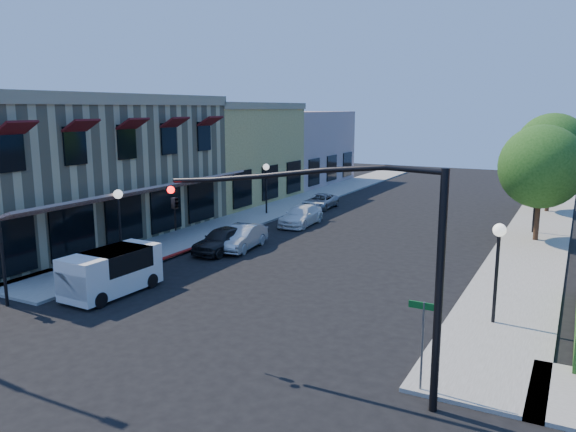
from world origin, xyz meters
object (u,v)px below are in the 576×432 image
at_px(lamppost_right_far, 536,188).
at_px(lamppost_left_near, 119,207).
at_px(lamppost_left_far, 266,176).
at_px(street_name_sign, 423,332).
at_px(white_van, 111,269).
at_px(signal_mast_arm, 355,240).
at_px(parked_car_b, 242,237).
at_px(parked_car_c, 301,216).
at_px(street_tree_b, 552,149).
at_px(parked_car_a, 222,240).
at_px(street_tree_a, 541,167).
at_px(lamppost_right_near, 498,248).
at_px(parked_car_d, 320,201).

bearing_deg(lamppost_right_far, lamppost_left_near, -136.74).
distance_m(lamppost_left_far, lamppost_right_far, 17.12).
distance_m(street_name_sign, lamppost_left_far, 25.48).
height_order(lamppost_left_far, white_van, lamppost_left_far).
bearing_deg(lamppost_left_near, lamppost_right_far, 43.26).
bearing_deg(lamppost_left_near, white_van, -50.67).
relative_size(signal_mast_arm, parked_car_b, 2.07).
bearing_deg(parked_car_b, parked_car_c, 83.50).
height_order(signal_mast_arm, street_name_sign, signal_mast_arm).
bearing_deg(parked_car_c, street_tree_b, 38.83).
distance_m(parked_car_a, parked_car_b, 1.16).
bearing_deg(parked_car_c, street_tree_a, 5.77).
bearing_deg(signal_mast_arm, parked_car_c, 119.94).
relative_size(lamppost_left_near, white_van, 0.88).
bearing_deg(lamppost_left_far, white_van, -80.36).
xyz_separation_m(street_tree_a, signal_mast_arm, (-2.94, -20.50, -0.11)).
bearing_deg(parked_car_b, parked_car_a, -126.55).
bearing_deg(parked_car_a, parked_car_b, 61.82).
xyz_separation_m(lamppost_right_near, white_van, (-14.00, -3.66, -1.71)).
xyz_separation_m(lamppost_left_near, lamppost_right_far, (17.00, 16.00, 0.00)).
xyz_separation_m(street_tree_b, lamppost_left_near, (-17.30, -24.00, -1.81)).
relative_size(street_tree_b, white_van, 1.73).
height_order(street_tree_a, lamppost_right_near, street_tree_a).
bearing_deg(lamppost_right_near, signal_mast_arm, -112.12).
bearing_deg(lamppost_left_far, lamppost_right_near, -39.47).
bearing_deg(lamppost_left_far, parked_car_c, -28.39).
xyz_separation_m(white_van, parked_car_d, (-0.70, 21.66, -0.49)).
bearing_deg(parked_car_d, parked_car_b, -86.33).
distance_m(lamppost_left_near, parked_car_b, 6.56).
height_order(street_tree_b, street_name_sign, street_tree_b).
xyz_separation_m(street_tree_a, parked_car_d, (-15.00, 4.00, -3.66)).
relative_size(parked_car_c, parked_car_d, 1.10).
xyz_separation_m(street_tree_a, parked_car_b, (-13.60, -9.00, -3.56)).
distance_m(street_name_sign, lamppost_left_near, 17.05).
relative_size(street_tree_b, parked_car_a, 1.83).
bearing_deg(street_name_sign, white_van, 170.65).
bearing_deg(parked_car_b, lamppost_left_far, 105.85).
height_order(street_tree_b, parked_car_c, street_tree_b).
bearing_deg(lamppost_right_far, street_tree_a, -81.47).
bearing_deg(parked_car_c, white_van, -95.16).
relative_size(white_van, parked_car_c, 0.96).
distance_m(lamppost_right_near, parked_car_d, 23.34).
distance_m(lamppost_left_near, parked_car_a, 5.48).
height_order(white_van, parked_car_a, white_van).
xyz_separation_m(lamppost_right_near, parked_car_a, (-13.88, 4.00, -2.08)).
distance_m(street_name_sign, parked_car_b, 16.40).
xyz_separation_m(lamppost_left_far, lamppost_right_far, (17.00, 2.00, 0.00)).
height_order(street_tree_b, lamppost_left_near, street_tree_b).
distance_m(white_van, parked_car_b, 8.70).
xyz_separation_m(street_tree_b, parked_car_a, (-14.18, -20.00, -3.89)).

